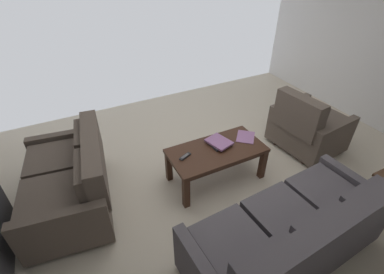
# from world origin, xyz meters

# --- Properties ---
(ground_plane) EXTENTS (5.91, 4.93, 0.01)m
(ground_plane) POSITION_xyz_m (0.00, 0.00, -0.00)
(ground_plane) COLOR beige
(sofa_main) EXTENTS (1.95, 0.93, 0.88)m
(sofa_main) POSITION_xyz_m (0.02, 1.28, 0.38)
(sofa_main) COLOR black
(sofa_main) RESTS_ON ground
(loveseat_near) EXTENTS (1.03, 1.51, 0.86)m
(loveseat_near) POSITION_xyz_m (1.69, -0.36, 0.36)
(loveseat_near) COLOR black
(loveseat_near) RESTS_ON ground
(coffee_table) EXTENTS (1.17, 0.59, 0.47)m
(coffee_table) POSITION_xyz_m (0.04, 0.00, 0.40)
(coffee_table) COLOR #3D2316
(coffee_table) RESTS_ON ground
(armchair_side) EXTENTS (0.89, 0.96, 0.91)m
(armchair_side) POSITION_xyz_m (-1.45, 0.02, 0.38)
(armchair_side) COLOR black
(armchair_side) RESTS_ON ground
(book_stack) EXTENTS (0.30, 0.35, 0.05)m
(book_stack) POSITION_xyz_m (-0.04, -0.08, 0.49)
(book_stack) COLOR black
(book_stack) RESTS_ON coffee_table
(tv_remote) EXTENTS (0.16, 0.10, 0.02)m
(tv_remote) POSITION_xyz_m (0.44, -0.04, 0.48)
(tv_remote) COLOR black
(tv_remote) RESTS_ON coffee_table
(loose_magazine) EXTENTS (0.34, 0.35, 0.01)m
(loose_magazine) POSITION_xyz_m (-0.42, -0.05, 0.47)
(loose_magazine) COLOR #996699
(loose_magazine) RESTS_ON coffee_table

